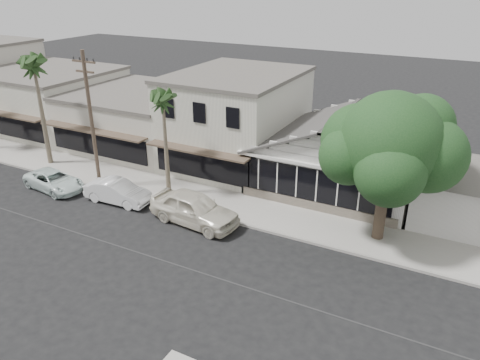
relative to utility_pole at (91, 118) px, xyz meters
The scene contains 14 objects.
ground 11.44m from the utility_pole, 30.02° to the right, with size 140.00×140.00×0.00m, color black.
sidewalk_north 5.06m from the utility_pole, 57.17° to the left, with size 90.00×3.50×0.15m, color #9E9991.
corner_shop 15.93m from the utility_pole, 27.45° to the left, with size 10.40×8.60×5.10m.
side_cottage 23.31m from the utility_pole, 15.84° to the left, with size 6.00×6.00×3.00m, color silver.
row_building_near 10.36m from the utility_pole, 54.14° to the left, with size 8.00×10.00×6.50m, color silver.
row_building_midnear 9.23m from the utility_pole, 109.87° to the left, with size 10.00×10.00×4.20m, color beige.
row_building_midfar 16.01m from the utility_pole, 148.42° to the left, with size 11.00×10.00×5.00m, color silver.
utility_pole is the anchor object (origin of this frame).
car_0 9.22m from the utility_pole, ahead, with size 2.19×5.43×1.85m, color silver.
car_1 4.99m from the utility_pole, 23.98° to the right, with size 1.50×4.31×1.42m, color white.
car_2 5.08m from the utility_pole, 144.66° to the right, with size 2.06×4.47×1.24m, color white.
shade_tree 18.08m from the utility_pole, ahead, with size 7.29×6.59×8.09m.
palm_east 5.16m from the utility_pole, 13.26° to the left, with size 2.29×2.29×7.21m.
palm_mid 6.79m from the utility_pole, 167.52° to the left, with size 2.71×2.71×8.50m.
Camera 1 is at (12.57, -15.68, 13.22)m, focal length 35.00 mm.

